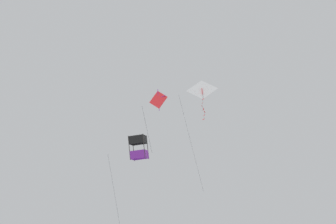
{
  "coord_description": "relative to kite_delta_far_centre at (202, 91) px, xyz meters",
  "views": [
    {
      "loc": [
        -26.13,
        10.27,
        6.03
      ],
      "look_at": [
        0.74,
        1.0,
        29.12
      ],
      "focal_mm": 48.99,
      "sensor_mm": 36.0,
      "label": 1
    }
  ],
  "objects": [
    {
      "name": "kite_delta_far_centre",
      "position": [
        0.0,
        0.0,
        0.0
      ],
      "size": [
        2.85,
        3.0,
        9.57
      ],
      "rotation": [
        0.28,
        0.0,
        4.25
      ],
      "color": "white"
    },
    {
      "name": "kite_diamond_near_right",
      "position": [
        -4.3,
        5.42,
        -6.07
      ],
      "size": [
        2.02,
        1.67,
        4.4
      ],
      "rotation": [
        0.29,
        0.0,
        4.11
      ],
      "color": "red"
    },
    {
      "name": "kite_box_upper_right",
      "position": [
        1.5,
        5.19,
        -6.34
      ],
      "size": [
        4.11,
        3.39,
        10.12
      ],
      "rotation": [
        0.5,
        0.0,
        4.15
      ],
      "color": "black"
    }
  ]
}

